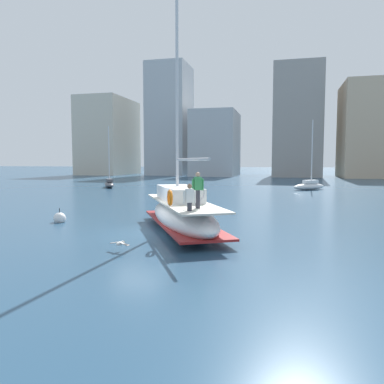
{
  "coord_description": "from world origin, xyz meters",
  "views": [
    {
      "loc": [
        6.91,
        -16.89,
        3.53
      ],
      "look_at": [
        1.9,
        3.33,
        1.8
      ],
      "focal_mm": 35.13,
      "sensor_mm": 36.0,
      "label": 1
    }
  ],
  "objects_px": {
    "seagull": "(120,243)",
    "mooring_buoy": "(60,219)",
    "main_sailboat": "(182,213)",
    "moored_sloop_far": "(309,185)",
    "moored_sloop_near": "(109,183)"
  },
  "relations": [
    {
      "from": "main_sailboat",
      "to": "seagull",
      "type": "bearing_deg",
      "value": -103.17
    },
    {
      "from": "moored_sloop_near",
      "to": "moored_sloop_far",
      "type": "bearing_deg",
      "value": 4.69
    },
    {
      "from": "moored_sloop_far",
      "to": "seagull",
      "type": "height_order",
      "value": "moored_sloop_far"
    },
    {
      "from": "moored_sloop_far",
      "to": "main_sailboat",
      "type": "bearing_deg",
      "value": -105.14
    },
    {
      "from": "main_sailboat",
      "to": "moored_sloop_near",
      "type": "relative_size",
      "value": 1.51
    },
    {
      "from": "main_sailboat",
      "to": "moored_sloop_far",
      "type": "distance_m",
      "value": 30.46
    },
    {
      "from": "moored_sloop_far",
      "to": "mooring_buoy",
      "type": "height_order",
      "value": "moored_sloop_far"
    },
    {
      "from": "seagull",
      "to": "mooring_buoy",
      "type": "distance_m",
      "value": 8.52
    },
    {
      "from": "moored_sloop_far",
      "to": "moored_sloop_near",
      "type": "bearing_deg",
      "value": -175.31
    },
    {
      "from": "main_sailboat",
      "to": "moored_sloop_near",
      "type": "bearing_deg",
      "value": 122.75
    },
    {
      "from": "moored_sloop_far",
      "to": "seagull",
      "type": "xyz_separation_m",
      "value": [
        -9.11,
        -34.37,
        -0.25
      ]
    },
    {
      "from": "main_sailboat",
      "to": "mooring_buoy",
      "type": "height_order",
      "value": "main_sailboat"
    },
    {
      "from": "moored_sloop_near",
      "to": "mooring_buoy",
      "type": "distance_m",
      "value": 28.44
    },
    {
      "from": "main_sailboat",
      "to": "mooring_buoy",
      "type": "distance_m",
      "value": 7.6
    },
    {
      "from": "seagull",
      "to": "mooring_buoy",
      "type": "relative_size",
      "value": 0.95
    }
  ]
}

